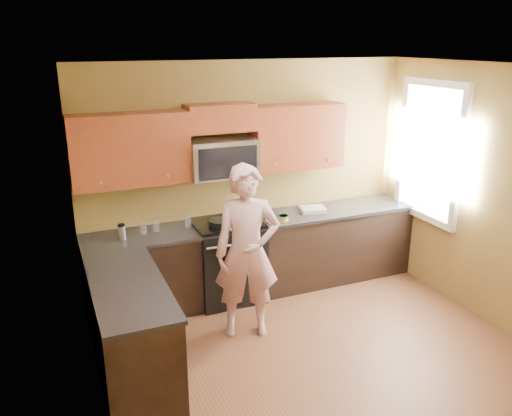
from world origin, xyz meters
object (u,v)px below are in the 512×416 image
woman (247,252)px  butter_tub (284,221)px  travel_mug (122,239)px  microwave (222,176)px  frying_pan (220,225)px  stove (228,260)px

woman → butter_tub: size_ratio=16.02×
woman → travel_mug: 1.34m
microwave → frying_pan: microwave is taller
butter_tub → travel_mug: (-1.81, 0.14, 0.00)m
microwave → frying_pan: bearing=-118.2°
microwave → travel_mug: microwave is taller
woman → frying_pan: (-0.04, 0.71, 0.06)m
frying_pan → travel_mug: bearing=177.1°
butter_tub → woman: bearing=-138.2°
microwave → travel_mug: (-1.17, -0.14, -0.53)m
frying_pan → travel_mug: size_ratio=2.72×
microwave → butter_tub: 0.87m
microwave → butter_tub: microwave is taller
woman → butter_tub: woman is taller
woman → travel_mug: bearing=163.1°
butter_tub → travel_mug: 1.81m
frying_pan → butter_tub: frying_pan is taller
frying_pan → butter_tub: bearing=-6.9°
travel_mug → microwave: bearing=6.8°
stove → travel_mug: bearing=-179.3°
stove → microwave: size_ratio=1.25×
woman → butter_tub: 0.94m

